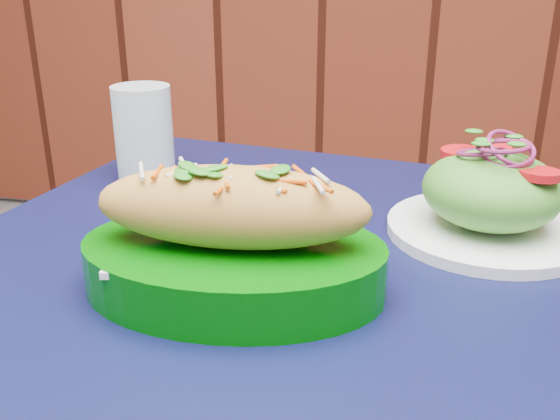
# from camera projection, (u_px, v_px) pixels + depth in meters

# --- Properties ---
(cafe_table) EXTENTS (0.90, 0.90, 0.75)m
(cafe_table) POSITION_uv_depth(u_px,v_px,m) (322.00, 368.00, 0.59)
(cafe_table) COLOR black
(cafe_table) RESTS_ON ground
(banh_mi_basket) EXTENTS (0.28, 0.20, 0.12)m
(banh_mi_basket) POSITION_uv_depth(u_px,v_px,m) (233.00, 241.00, 0.54)
(banh_mi_basket) COLOR #015704
(banh_mi_basket) RESTS_ON cafe_table
(salad_plate) EXTENTS (0.21, 0.21, 0.11)m
(salad_plate) POSITION_uv_depth(u_px,v_px,m) (491.00, 198.00, 0.65)
(salad_plate) COLOR white
(salad_plate) RESTS_ON cafe_table
(water_glass) EXTENTS (0.08, 0.08, 0.12)m
(water_glass) POSITION_uv_depth(u_px,v_px,m) (144.00, 133.00, 0.82)
(water_glass) COLOR silver
(water_glass) RESTS_ON cafe_table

